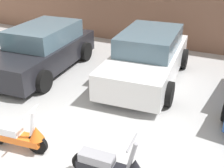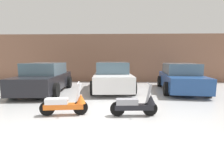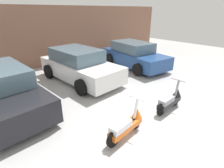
# 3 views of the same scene
# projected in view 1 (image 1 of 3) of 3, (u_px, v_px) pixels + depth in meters

# --- Properties ---
(wall_back) EXTENTS (19.60, 0.12, 3.32)m
(wall_back) POSITION_uv_depth(u_px,v_px,m) (163.00, 5.00, 10.77)
(wall_back) COLOR #845B47
(wall_back) RESTS_ON ground_plane
(scooter_front_left) EXTENTS (1.38, 0.50, 0.97)m
(scooter_front_left) POSITION_uv_depth(u_px,v_px,m) (18.00, 135.00, 5.53)
(scooter_front_left) COLOR black
(scooter_front_left) RESTS_ON ground_plane
(scooter_front_right) EXTENTS (1.37, 0.49, 0.95)m
(scooter_front_right) POSITION_uv_depth(u_px,v_px,m) (111.00, 166.00, 4.75)
(scooter_front_right) COLOR black
(scooter_front_right) RESTS_ON ground_plane
(car_rear_left) EXTENTS (2.25, 4.32, 1.43)m
(car_rear_left) POSITION_uv_depth(u_px,v_px,m) (43.00, 49.00, 9.05)
(car_rear_left) COLOR black
(car_rear_left) RESTS_ON ground_plane
(car_rear_center) EXTENTS (2.31, 4.39, 1.45)m
(car_rear_center) POSITION_uv_depth(u_px,v_px,m) (148.00, 57.00, 8.39)
(car_rear_center) COLOR white
(car_rear_center) RESTS_ON ground_plane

